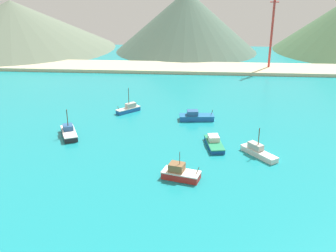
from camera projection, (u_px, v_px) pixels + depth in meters
ground at (148, 180)px, 72.82m from camera, size 260.00×280.00×0.50m
fishing_boat_0 at (69, 132)px, 91.08m from camera, size 6.18×8.87×6.41m
fishing_boat_1 at (214, 143)px, 85.88m from camera, size 4.36×9.02×2.17m
fishing_boat_2 at (196, 117)px, 101.07m from camera, size 9.05×4.06×2.69m
fishing_boat_3 at (258, 152)px, 81.45m from camera, size 7.17×8.43×6.05m
fishing_boat_4 at (129, 109)px, 106.76m from camera, size 6.34×6.20×6.71m
fishing_boat_7 at (180, 173)px, 72.39m from camera, size 7.54×4.87×5.37m
beach_strip at (175, 68)px, 153.71m from camera, size 247.00×17.21×1.20m
hill_west at (13, 25)px, 190.60m from camera, size 97.97×97.97×22.90m
hill_central at (186, 21)px, 184.10m from camera, size 66.76×66.76×27.79m
radio_tower at (272, 29)px, 146.70m from camera, size 3.07×2.46×30.74m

